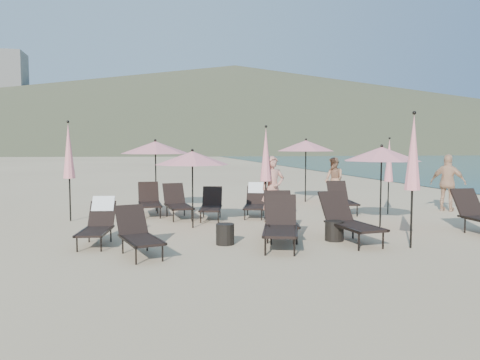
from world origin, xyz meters
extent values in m
plane|color=#D6BA8C|center=(0.00, 0.00, 0.00)|extent=(800.00, 800.00, 0.00)
cone|color=brown|center=(60.00, 300.00, 27.50)|extent=(690.00, 690.00, 55.00)
cone|color=brown|center=(190.00, 330.00, 16.00)|extent=(280.00, 280.00, 32.00)
cube|color=beige|center=(-70.00, 245.00, 24.00)|extent=(22.00, 18.00, 48.00)
cube|color=beige|center=(-45.00, 310.00, 19.00)|extent=(18.00, 16.00, 38.00)
cube|color=black|center=(-5.08, 0.23, 0.32)|extent=(0.72, 1.16, 0.05)
cube|color=black|center=(-4.97, 0.95, 0.58)|extent=(0.62, 0.49, 0.56)
cylinder|color=black|center=(-5.38, -0.18, 0.15)|extent=(0.03, 0.03, 0.31)
cylinder|color=black|center=(-5.24, 0.74, 0.15)|extent=(0.03, 0.03, 0.31)
cylinder|color=black|center=(-4.91, -0.25, 0.15)|extent=(0.03, 0.03, 0.31)
cylinder|color=black|center=(-4.77, 0.67, 0.15)|extent=(0.03, 0.03, 0.31)
cube|color=black|center=(-5.34, 0.32, 0.33)|extent=(0.22, 1.21, 0.04)
cube|color=black|center=(-4.80, 0.24, 0.33)|extent=(0.22, 1.21, 0.04)
cube|color=white|center=(-4.95, 1.08, 0.80)|extent=(0.52, 0.33, 0.34)
cube|color=black|center=(-4.11, -0.93, 0.33)|extent=(0.87, 1.25, 0.05)
cube|color=black|center=(-4.32, -0.19, 0.61)|extent=(0.68, 0.57, 0.58)
cylinder|color=black|center=(-4.22, -1.45, 0.16)|extent=(0.03, 0.03, 0.32)
cylinder|color=black|center=(-4.48, -0.51, 0.16)|extent=(0.03, 0.03, 0.32)
cylinder|color=black|center=(-3.75, -1.32, 0.16)|extent=(0.03, 0.03, 0.32)
cylinder|color=black|center=(-4.01, -0.38, 0.16)|extent=(0.03, 0.03, 0.32)
cube|color=black|center=(-4.40, -0.95, 0.34)|extent=(0.38, 1.24, 0.04)
cube|color=black|center=(-3.85, -0.80, 0.34)|extent=(0.38, 1.24, 0.04)
cube|color=black|center=(-1.36, -0.85, 0.38)|extent=(1.03, 1.43, 0.05)
cube|color=black|center=(-1.10, -0.03, 0.69)|extent=(0.78, 0.67, 0.66)
cylinder|color=black|center=(-1.79, -1.28, 0.18)|extent=(0.04, 0.04, 0.36)
cylinder|color=black|center=(-1.45, -0.22, 0.18)|extent=(0.04, 0.04, 0.36)
cylinder|color=black|center=(-1.26, -1.45, 0.18)|extent=(0.04, 0.04, 0.36)
cylinder|color=black|center=(-0.92, -0.40, 0.18)|extent=(0.04, 0.04, 0.36)
cube|color=black|center=(-1.65, -0.70, 0.39)|extent=(0.49, 1.39, 0.04)
cube|color=black|center=(-1.04, -0.90, 0.39)|extent=(0.49, 1.39, 0.04)
cube|color=black|center=(-1.03, 0.13, 0.37)|extent=(0.89, 1.38, 0.05)
cube|color=black|center=(-0.87, 0.97, 0.68)|extent=(0.74, 0.60, 0.66)
cylinder|color=black|center=(-1.41, -0.34, 0.18)|extent=(0.04, 0.04, 0.36)
cylinder|color=black|center=(-1.19, 0.73, 0.18)|extent=(0.04, 0.04, 0.36)
cylinder|color=black|center=(-0.87, -0.45, 0.18)|extent=(0.04, 0.04, 0.36)
cylinder|color=black|center=(-0.65, 0.62, 0.18)|extent=(0.04, 0.04, 0.36)
cube|color=black|center=(-1.34, 0.24, 0.38)|extent=(0.32, 1.41, 0.04)
cube|color=black|center=(-0.71, 0.12, 0.38)|extent=(0.32, 1.41, 0.04)
cube|color=black|center=(0.38, -0.71, 0.39)|extent=(0.82, 1.38, 0.06)
cube|color=black|center=(0.28, 0.17, 0.71)|extent=(0.73, 0.57, 0.68)
cylinder|color=black|center=(0.15, -1.29, 0.19)|extent=(0.04, 0.04, 0.37)
cylinder|color=black|center=(0.03, -0.16, 0.19)|extent=(0.04, 0.04, 0.37)
cylinder|color=black|center=(0.72, -1.23, 0.19)|extent=(0.04, 0.04, 0.37)
cylinder|color=black|center=(0.60, -0.10, 0.19)|extent=(0.04, 0.04, 0.37)
cube|color=black|center=(0.04, -0.69, 0.40)|extent=(0.20, 1.48, 0.04)
cube|color=black|center=(0.70, -0.62, 0.40)|extent=(0.20, 1.48, 0.04)
cube|color=black|center=(3.82, 0.23, 0.70)|extent=(0.68, 0.50, 0.67)
cylinder|color=black|center=(3.54, -0.07, 0.18)|extent=(0.04, 0.04, 0.37)
cube|color=black|center=(3.50, -0.59, 0.39)|extent=(0.05, 1.46, 0.04)
cube|color=black|center=(-3.84, 4.23, 0.35)|extent=(0.66, 1.23, 0.05)
cube|color=black|center=(-3.86, 5.04, 0.65)|extent=(0.64, 0.48, 0.62)
cylinder|color=black|center=(-4.09, 3.72, 0.17)|extent=(0.04, 0.04, 0.34)
cylinder|color=black|center=(-4.12, 4.76, 0.17)|extent=(0.04, 0.04, 0.34)
cylinder|color=black|center=(-3.56, 3.73, 0.17)|extent=(0.04, 0.04, 0.34)
cylinder|color=black|center=(-3.59, 4.77, 0.17)|extent=(0.04, 0.04, 0.34)
cube|color=black|center=(-4.14, 4.27, 0.36)|extent=(0.08, 1.36, 0.04)
cube|color=black|center=(-3.54, 4.29, 0.36)|extent=(0.08, 1.36, 0.04)
cube|color=black|center=(-3.03, 3.55, 0.35)|extent=(0.75, 1.27, 0.05)
cube|color=black|center=(-3.12, 4.36, 0.65)|extent=(0.67, 0.52, 0.62)
cylinder|color=black|center=(-3.24, 3.02, 0.17)|extent=(0.04, 0.04, 0.34)
cylinder|color=black|center=(-3.35, 4.05, 0.17)|extent=(0.04, 0.04, 0.34)
cylinder|color=black|center=(-2.72, 3.08, 0.17)|extent=(0.04, 0.04, 0.34)
cylinder|color=black|center=(-2.83, 4.11, 0.17)|extent=(0.04, 0.04, 0.34)
cube|color=black|center=(-3.34, 3.57, 0.36)|extent=(0.19, 1.36, 0.04)
cube|color=black|center=(-2.74, 3.63, 0.36)|extent=(0.19, 1.36, 0.04)
cube|color=black|center=(-2.18, 3.15, 0.32)|extent=(0.80, 1.21, 0.05)
cube|color=black|center=(-2.02, 3.88, 0.60)|extent=(0.65, 0.54, 0.57)
cylinder|color=black|center=(-2.52, 2.75, 0.16)|extent=(0.03, 0.03, 0.32)
cylinder|color=black|center=(-2.31, 3.68, 0.16)|extent=(0.03, 0.03, 0.32)
cylinder|color=black|center=(-2.05, 2.64, 0.16)|extent=(0.03, 0.03, 0.32)
cylinder|color=black|center=(-1.84, 3.57, 0.16)|extent=(0.03, 0.03, 0.32)
cube|color=black|center=(-2.44, 3.25, 0.33)|extent=(0.31, 1.23, 0.04)
cube|color=black|center=(-1.90, 3.13, 0.33)|extent=(0.31, 1.23, 0.04)
cube|color=black|center=(-0.87, 3.29, 0.32)|extent=(0.87, 1.21, 0.05)
cube|color=black|center=(-0.65, 3.98, 0.59)|extent=(0.66, 0.57, 0.56)
cylinder|color=black|center=(-1.24, 2.93, 0.15)|extent=(0.03, 0.03, 0.31)
cylinder|color=black|center=(-0.95, 3.82, 0.15)|extent=(0.03, 0.03, 0.31)
cylinder|color=black|center=(-0.79, 2.78, 0.15)|extent=(0.03, 0.03, 0.31)
cylinder|color=black|center=(-0.50, 3.67, 0.15)|extent=(0.03, 0.03, 0.31)
cube|color=black|center=(-1.12, 3.42, 0.33)|extent=(0.42, 1.18, 0.04)
cube|color=black|center=(-0.60, 3.25, 0.33)|extent=(0.42, 1.18, 0.04)
cube|color=white|center=(-0.61, 4.11, 0.80)|extent=(0.55, 0.40, 0.34)
cube|color=black|center=(2.00, 3.42, 0.35)|extent=(0.81, 1.29, 0.05)
cube|color=black|center=(2.13, 4.22, 0.65)|extent=(0.69, 0.55, 0.62)
cylinder|color=black|center=(1.66, 2.96, 0.17)|extent=(0.04, 0.04, 0.34)
cylinder|color=black|center=(1.83, 3.98, 0.17)|extent=(0.04, 0.04, 0.34)
cylinder|color=black|center=(2.18, 2.88, 0.17)|extent=(0.04, 0.04, 0.34)
cylinder|color=black|center=(2.34, 3.90, 0.17)|extent=(0.04, 0.04, 0.34)
cube|color=black|center=(1.71, 3.51, 0.36)|extent=(0.26, 1.35, 0.04)
cube|color=black|center=(2.31, 3.42, 0.36)|extent=(0.26, 1.35, 0.04)
cylinder|color=black|center=(-2.81, 2.02, 0.94)|extent=(0.04, 0.04, 1.89)
cone|color=pink|center=(-2.81, 2.02, 1.80)|extent=(1.89, 1.89, 0.34)
sphere|color=black|center=(-2.81, 2.02, 1.99)|extent=(0.07, 0.07, 0.07)
cylinder|color=black|center=(1.98, 1.17, 1.00)|extent=(0.04, 0.04, 1.99)
cone|color=pink|center=(1.98, 1.17, 1.90)|extent=(1.99, 1.99, 0.36)
sphere|color=black|center=(1.98, 1.17, 2.10)|extent=(0.08, 0.08, 0.08)
cylinder|color=black|center=(-3.62, 5.27, 1.07)|extent=(0.04, 0.04, 2.15)
cone|color=pink|center=(-3.62, 5.27, 2.04)|extent=(2.15, 2.15, 0.39)
sphere|color=black|center=(-3.62, 5.27, 2.27)|extent=(0.08, 0.08, 0.08)
cylinder|color=black|center=(1.92, 6.60, 1.10)|extent=(0.05, 0.05, 2.20)
cone|color=pink|center=(1.92, 6.60, 2.10)|extent=(2.20, 2.20, 0.40)
sphere|color=black|center=(1.92, 6.60, 2.33)|extent=(0.08, 0.08, 0.08)
cylinder|color=black|center=(1.33, -1.26, 0.60)|extent=(0.04, 0.04, 1.21)
cone|color=pink|center=(1.33, -1.26, 1.98)|extent=(0.33, 0.33, 1.54)
sphere|color=black|center=(1.33, -1.26, 2.78)|extent=(0.08, 0.08, 0.08)
cylinder|color=black|center=(3.32, 3.12, 0.51)|extent=(0.04, 0.04, 1.01)
cone|color=pink|center=(3.32, 3.12, 1.66)|extent=(0.28, 0.28, 1.29)
sphere|color=black|center=(3.32, 3.12, 2.33)|extent=(0.06, 0.06, 0.06)
cylinder|color=black|center=(-6.04, 3.83, 0.60)|extent=(0.04, 0.04, 1.20)
cone|color=pink|center=(-6.04, 3.83, 1.97)|extent=(0.33, 0.33, 1.53)
sphere|color=black|center=(-6.04, 3.83, 2.76)|extent=(0.08, 0.08, 0.08)
cylinder|color=black|center=(-0.76, 2.44, 0.57)|extent=(0.04, 0.04, 1.14)
cone|color=pink|center=(-0.76, 2.44, 1.87)|extent=(0.31, 0.31, 1.45)
sphere|color=black|center=(-0.76, 2.44, 2.63)|extent=(0.07, 0.07, 0.07)
cylinder|color=black|center=(-2.37, -0.12, 0.22)|extent=(0.40, 0.40, 0.45)
cylinder|color=black|center=(0.08, -0.24, 0.22)|extent=(0.42, 0.42, 0.44)
imported|color=tan|center=(-0.52, 2.56, 0.91)|extent=(0.70, 0.50, 1.82)
imported|color=#A97857|center=(3.06, 6.60, 0.83)|extent=(0.76, 0.90, 1.66)
imported|color=tan|center=(5.54, 3.33, 0.91)|extent=(1.05, 1.09, 1.83)
camera|label=1|loc=(-4.15, -9.84, 2.13)|focal=35.00mm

